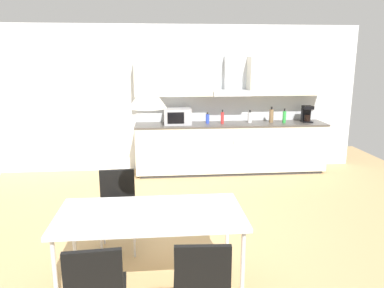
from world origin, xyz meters
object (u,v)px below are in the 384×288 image
(pendant_lamp, at_px, (147,95))
(bottle_red, at_px, (222,118))
(dining_table, at_px, (151,217))
(bottle_white, at_px, (250,117))
(chair_far_left, at_px, (118,202))
(microwave, at_px, (178,116))
(coffee_maker, at_px, (307,114))
(bottle_brown, at_px, (271,116))
(bottle_blue, at_px, (208,119))
(chair_near_right, at_px, (202,283))
(bottle_green, at_px, (284,117))

(pendant_lamp, bearing_deg, bottle_red, 70.32)
(bottle_red, height_order, dining_table, bottle_red)
(bottle_white, distance_m, chair_far_left, 3.50)
(bottle_white, height_order, chair_far_left, bottle_white)
(microwave, distance_m, coffee_maker, 2.39)
(microwave, bearing_deg, bottle_brown, 1.54)
(bottle_blue, xyz_separation_m, bottle_white, (0.78, 0.01, 0.01))
(coffee_maker, height_order, dining_table, coffee_maker)
(dining_table, bearing_deg, pendant_lamp, -104.04)
(microwave, distance_m, pendant_lamp, 3.58)
(chair_near_right, bearing_deg, coffee_maker, 60.24)
(coffee_maker, distance_m, pendant_lamp, 4.56)
(coffee_maker, height_order, chair_far_left, coffee_maker)
(coffee_maker, xyz_separation_m, bottle_green, (-0.44, -0.06, -0.04))
(chair_far_left, height_order, pendant_lamp, pendant_lamp)
(microwave, height_order, chair_far_left, microwave)
(dining_table, bearing_deg, bottle_green, 55.38)
(bottle_brown, relative_size, bottle_white, 1.25)
(bottle_brown, relative_size, chair_near_right, 0.33)
(dining_table, xyz_separation_m, chair_near_right, (0.36, -0.79, -0.16))
(microwave, height_order, pendant_lamp, pendant_lamp)
(bottle_brown, height_order, bottle_blue, bottle_brown)
(bottle_brown, height_order, pendant_lamp, pendant_lamp)
(bottle_red, bearing_deg, bottle_white, 6.16)
(microwave, relative_size, bottle_brown, 1.67)
(microwave, xyz_separation_m, bottle_white, (1.32, 0.05, -0.04))
(bottle_blue, height_order, chair_far_left, bottle_blue)
(bottle_white, xyz_separation_m, dining_table, (-1.76, -3.53, -0.32))
(bottle_white, bearing_deg, chair_near_right, -107.91)
(bottle_blue, relative_size, pendant_lamp, 0.63)
(dining_table, bearing_deg, bottle_brown, 58.50)
(bottle_blue, xyz_separation_m, chair_near_right, (-0.62, -4.31, -0.46))
(chair_near_right, bearing_deg, bottle_green, 64.57)
(microwave, xyz_separation_m, pendant_lamp, (-0.43, -3.48, 0.72))
(dining_table, height_order, pendant_lamp, pendant_lamp)
(bottle_blue, xyz_separation_m, dining_table, (-0.98, -3.52, -0.31))
(bottle_blue, bearing_deg, microwave, -175.55)
(chair_far_left, bearing_deg, coffee_maker, 40.36)
(microwave, height_order, bottle_white, microwave)
(microwave, height_order, chair_near_right, microwave)
(microwave, height_order, coffee_maker, coffee_maker)
(coffee_maker, xyz_separation_m, bottle_red, (-1.58, -0.03, -0.04))
(bottle_blue, bearing_deg, bottle_brown, 0.19)
(bottle_green, xyz_separation_m, chair_far_left, (-2.75, -2.66, -0.49))
(chair_far_left, bearing_deg, pendant_lamp, -64.63)
(bottle_red, relative_size, pendant_lamp, 0.78)
(microwave, bearing_deg, chair_near_right, -90.94)
(dining_table, distance_m, pendant_lamp, 1.08)
(coffee_maker, bearing_deg, bottle_white, 178.85)
(bottle_green, relative_size, chair_near_right, 0.30)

